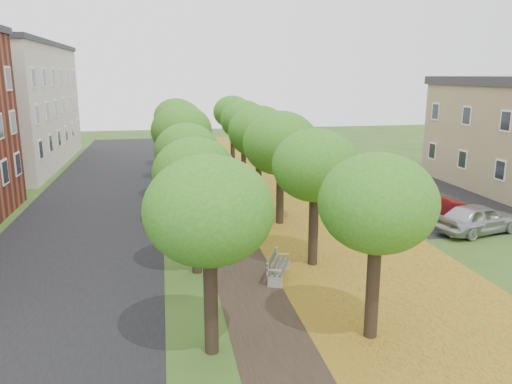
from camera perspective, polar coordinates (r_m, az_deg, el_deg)
name	(u,v)px	position (r m, az deg, el deg)	size (l,w,h in m)	color
ground	(287,344)	(15.35, 3.52, -16.96)	(120.00, 120.00, 0.00)	#2D4C19
street_asphalt	(90,217)	(29.20, -18.42, -2.75)	(8.00, 70.00, 0.01)	black
footpath	(224,211)	(29.08, -3.64, -2.13)	(3.20, 70.00, 0.01)	black
leaf_verge	(307,207)	(30.06, 5.87, -1.66)	(7.50, 70.00, 0.01)	#AB8D1F
parking_lot	(429,196)	(34.26, 19.16, -0.48)	(9.00, 16.00, 0.01)	black
tree_row_west	(184,138)	(28.07, -8.25, 6.13)	(3.57, 33.57, 5.84)	black
tree_row_east	(268,136)	(28.67, 1.43, 6.41)	(3.57, 33.57, 5.84)	black
bench	(277,267)	(19.53, 2.47, -8.51)	(1.28, 2.01, 0.92)	#2C3730
car_silver	(478,218)	(27.12, 24.08, -2.77)	(1.80, 4.48, 1.53)	#A9A9AE
car_red	(431,205)	(29.22, 19.38, -1.41)	(1.47, 4.20, 1.38)	maroon
car_grey	(393,188)	(33.08, 15.36, 0.47)	(1.83, 4.50, 1.31)	#35363B
car_white	(365,174)	(37.04, 12.40, 1.97)	(2.16, 4.69, 1.30)	white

